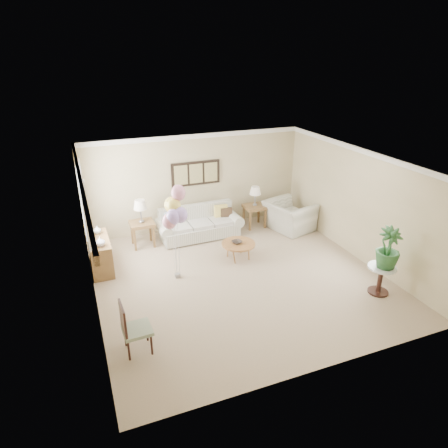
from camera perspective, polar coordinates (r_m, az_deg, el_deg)
name	(u,v)px	position (r m, az deg, el deg)	size (l,w,h in m)	color
ground_plane	(239,277)	(8.85, 2.15, -7.59)	(6.00, 6.00, 0.00)	tan
room_shell	(233,207)	(8.17, 1.36, 2.39)	(6.04, 6.04, 2.60)	beige
wall_art_triptych	(196,173)	(10.79, -4.04, 7.23)	(1.35, 0.06, 0.65)	black
sofa	(199,225)	(10.58, -3.59, -0.17)	(2.25, 0.89, 0.82)	beige
end_table_left	(142,226)	(10.19, -11.63, -0.28)	(0.59, 0.54, 0.64)	brown
end_table_right	(255,209)	(11.13, 4.40, 2.17)	(0.58, 0.52, 0.63)	brown
lamp_left	(140,205)	(9.98, -11.89, 2.63)	(0.33, 0.33, 0.59)	gray
lamp_right	(255,191)	(10.95, 4.49, 4.70)	(0.31, 0.31, 0.55)	gray
coffee_table	(238,244)	(9.43, 2.07, -2.91)	(0.80, 0.80, 0.40)	#A67F41
decor_bowl	(237,242)	(9.39, 1.86, -2.61)	(0.24, 0.24, 0.06)	#302620
armchair	(289,216)	(11.11, 9.26, 1.14)	(1.21, 1.06, 0.79)	beige
side_table	(381,273)	(8.69, 21.54, -6.53)	(0.56, 0.56, 0.61)	silver
potted_plant	(388,248)	(8.43, 22.41, -3.21)	(0.48, 0.48, 0.85)	#245428
accent_chair	(132,327)	(6.80, -12.95, -14.15)	(0.47, 0.47, 0.93)	gray
credenza	(100,254)	(9.42, -17.26, -4.11)	(0.46, 1.20, 0.74)	brown
vase_white	(100,241)	(8.89, -17.27, -2.38)	(0.20, 0.20, 0.21)	white
vase_sage	(97,230)	(9.52, -17.66, -0.78)	(0.18, 0.18, 0.18)	#B5BBAF
balloon_cluster	(174,210)	(8.18, -7.09, 2.03)	(0.54, 0.52, 2.10)	gray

